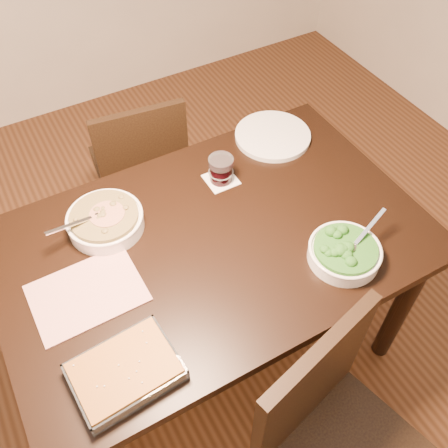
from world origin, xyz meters
name	(u,v)px	position (x,y,z in m)	size (l,w,h in m)	color
ground	(216,344)	(0.00, 0.00, 0.00)	(4.00, 4.00, 0.00)	#402312
table	(213,256)	(0.00, 0.00, 0.65)	(1.40, 0.90, 0.75)	black
magazine_a	(87,293)	(-0.43, 0.00, 0.75)	(0.33, 0.24, 0.01)	#A62F34
coaster	(221,180)	(0.16, 0.23, 0.75)	(0.11, 0.11, 0.00)	white
stew_bowl	(105,220)	(-0.29, 0.22, 0.78)	(0.28, 0.25, 0.10)	white
broccoli_bowl	(345,252)	(0.32, -0.27, 0.78)	(0.26, 0.23, 0.09)	white
baking_dish	(125,371)	(-0.42, -0.30, 0.77)	(0.29, 0.22, 0.05)	silver
wine_tumbler	(221,169)	(0.16, 0.23, 0.80)	(0.09, 0.09, 0.10)	black
dinner_plate	(273,136)	(0.45, 0.33, 0.76)	(0.30, 0.30, 0.02)	silver
chair_near	(333,436)	(0.04, -0.66, 0.52)	(0.53, 0.53, 0.93)	black
chair_far	(141,164)	(0.02, 0.75, 0.47)	(0.44, 0.44, 0.84)	black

